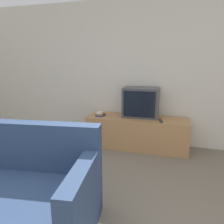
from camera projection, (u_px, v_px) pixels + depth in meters
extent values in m
cube|color=silver|center=(119.00, 74.00, 4.11)|extent=(9.00, 0.06, 2.60)
cube|color=tan|center=(137.00, 132.00, 3.93)|extent=(1.78, 0.55, 0.56)
cube|color=#4C4C51|center=(141.00, 102.00, 3.87)|extent=(0.62, 0.38, 0.52)
cube|color=black|center=(139.00, 104.00, 3.69)|extent=(0.54, 0.01, 0.44)
cube|color=navy|center=(84.00, 204.00, 1.85)|extent=(0.26, 0.93, 0.72)
cube|color=#23478E|center=(101.00, 115.00, 3.97)|extent=(0.15, 0.19, 0.02)
cube|color=#995623|center=(100.00, 114.00, 3.96)|extent=(0.14, 0.15, 0.03)
cube|color=silver|center=(100.00, 112.00, 3.96)|extent=(0.12, 0.17, 0.03)
cube|color=#2D2D2D|center=(161.00, 121.00, 3.62)|extent=(0.09, 0.20, 0.02)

